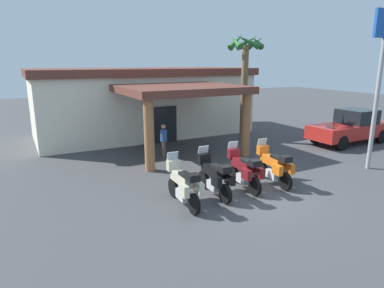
{
  "coord_description": "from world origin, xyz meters",
  "views": [
    {
      "loc": [
        -6.92,
        -9.02,
        4.56
      ],
      "look_at": [
        -0.81,
        3.18,
        1.2
      ],
      "focal_mm": 31.04,
      "sensor_mm": 36.0,
      "label": 1
    }
  ],
  "objects_px": {
    "pedestrian": "(164,139)",
    "palm_tree_near_portico": "(245,65)",
    "motorcycle_cream": "(183,185)",
    "motorcycle_orange": "(274,166)",
    "motel_building": "(145,101)",
    "motorcycle_maroon": "(244,170)",
    "roadside_sign": "(381,65)",
    "pickup_truck_red": "(351,127)",
    "motorcycle_black": "(214,176)"
  },
  "relations": [
    {
      "from": "pedestrian",
      "to": "palm_tree_near_portico",
      "type": "relative_size",
      "value": 0.27
    },
    {
      "from": "motorcycle_cream",
      "to": "motorcycle_orange",
      "type": "xyz_separation_m",
      "value": [
        3.96,
        0.27,
        0.0
      ]
    },
    {
      "from": "motel_building",
      "to": "motorcycle_maroon",
      "type": "distance_m",
      "value": 10.86
    },
    {
      "from": "pedestrian",
      "to": "motorcycle_maroon",
      "type": "bearing_deg",
      "value": -44.94
    },
    {
      "from": "palm_tree_near_portico",
      "to": "motorcycle_orange",
      "type": "bearing_deg",
      "value": -115.97
    },
    {
      "from": "motel_building",
      "to": "motorcycle_cream",
      "type": "xyz_separation_m",
      "value": [
        -2.56,
        -11.14,
        -1.46
      ]
    },
    {
      "from": "motorcycle_maroon",
      "to": "palm_tree_near_portico",
      "type": "xyz_separation_m",
      "value": [
        4.55,
        6.52,
        3.72
      ]
    },
    {
      "from": "motel_building",
      "to": "roadside_sign",
      "type": "relative_size",
      "value": 2.08
    },
    {
      "from": "motorcycle_maroon",
      "to": "pickup_truck_red",
      "type": "xyz_separation_m",
      "value": [
        9.67,
        3.1,
        0.24
      ]
    },
    {
      "from": "motorcycle_cream",
      "to": "motorcycle_orange",
      "type": "distance_m",
      "value": 3.97
    },
    {
      "from": "motorcycle_cream",
      "to": "pedestrian",
      "type": "relative_size",
      "value": 1.32
    },
    {
      "from": "motorcycle_cream",
      "to": "motorcycle_black",
      "type": "bearing_deg",
      "value": -78.86
    },
    {
      "from": "motorcycle_cream",
      "to": "motorcycle_maroon",
      "type": "height_order",
      "value": "same"
    },
    {
      "from": "motorcycle_black",
      "to": "roadside_sign",
      "type": "xyz_separation_m",
      "value": [
        7.64,
        -0.39,
        3.75
      ]
    },
    {
      "from": "pedestrian",
      "to": "roadside_sign",
      "type": "distance_m",
      "value": 9.95
    },
    {
      "from": "motorcycle_black",
      "to": "palm_tree_near_portico",
      "type": "distance_m",
      "value": 9.6
    },
    {
      "from": "motorcycle_orange",
      "to": "pickup_truck_red",
      "type": "height_order",
      "value": "pickup_truck_red"
    },
    {
      "from": "motorcycle_maroon",
      "to": "palm_tree_near_portico",
      "type": "height_order",
      "value": "palm_tree_near_portico"
    },
    {
      "from": "motel_building",
      "to": "motorcycle_black",
      "type": "xyz_separation_m",
      "value": [
        -1.24,
        -10.88,
        -1.46
      ]
    },
    {
      "from": "motorcycle_black",
      "to": "pickup_truck_red",
      "type": "xyz_separation_m",
      "value": [
        10.99,
        3.22,
        0.24
      ]
    },
    {
      "from": "motorcycle_maroon",
      "to": "palm_tree_near_portico",
      "type": "relative_size",
      "value": 0.35
    },
    {
      "from": "motorcycle_black",
      "to": "motorcycle_orange",
      "type": "bearing_deg",
      "value": -88.71
    },
    {
      "from": "motorcycle_cream",
      "to": "motorcycle_maroon",
      "type": "distance_m",
      "value": 2.67
    },
    {
      "from": "motorcycle_black",
      "to": "palm_tree_near_portico",
      "type": "relative_size",
      "value": 0.35
    },
    {
      "from": "motorcycle_black",
      "to": "roadside_sign",
      "type": "bearing_deg",
      "value": -91.95
    },
    {
      "from": "motorcycle_cream",
      "to": "roadside_sign",
      "type": "bearing_deg",
      "value": -90.88
    },
    {
      "from": "motorcycle_maroon",
      "to": "motorcycle_orange",
      "type": "distance_m",
      "value": 1.32
    },
    {
      "from": "motorcycle_cream",
      "to": "pedestrian",
      "type": "distance_m",
      "value": 5.7
    },
    {
      "from": "motel_building",
      "to": "roadside_sign",
      "type": "bearing_deg",
      "value": -62.1
    },
    {
      "from": "motorcycle_maroon",
      "to": "pedestrian",
      "type": "height_order",
      "value": "pedestrian"
    },
    {
      "from": "motel_building",
      "to": "motorcycle_black",
      "type": "distance_m",
      "value": 11.04
    },
    {
      "from": "motorcycle_maroon",
      "to": "roadside_sign",
      "type": "xyz_separation_m",
      "value": [
        6.32,
        -0.5,
        3.75
      ]
    },
    {
      "from": "motorcycle_black",
      "to": "pedestrian",
      "type": "relative_size",
      "value": 1.32
    },
    {
      "from": "motel_building",
      "to": "motorcycle_maroon",
      "type": "xyz_separation_m",
      "value": [
        0.08,
        -10.77,
        -1.46
      ]
    },
    {
      "from": "motorcycle_maroon",
      "to": "motorcycle_orange",
      "type": "xyz_separation_m",
      "value": [
        1.32,
        -0.1,
        0.0
      ]
    },
    {
      "from": "motorcycle_black",
      "to": "motorcycle_maroon",
      "type": "xyz_separation_m",
      "value": [
        1.32,
        0.11,
        0.0
      ]
    },
    {
      "from": "motorcycle_orange",
      "to": "motorcycle_cream",
      "type": "bearing_deg",
      "value": 98.74
    },
    {
      "from": "palm_tree_near_portico",
      "to": "roadside_sign",
      "type": "relative_size",
      "value": 0.95
    },
    {
      "from": "pickup_truck_red",
      "to": "motorcycle_black",
      "type": "bearing_deg",
      "value": -165.48
    },
    {
      "from": "motorcycle_black",
      "to": "motorcycle_maroon",
      "type": "relative_size",
      "value": 1.0
    },
    {
      "from": "motorcycle_orange",
      "to": "pedestrian",
      "type": "relative_size",
      "value": 1.32
    },
    {
      "from": "motorcycle_cream",
      "to": "palm_tree_near_portico",
      "type": "height_order",
      "value": "palm_tree_near_portico"
    },
    {
      "from": "motorcycle_black",
      "to": "roadside_sign",
      "type": "relative_size",
      "value": 0.33
    },
    {
      "from": "motel_building",
      "to": "motorcycle_cream",
      "type": "bearing_deg",
      "value": -104.63
    },
    {
      "from": "motorcycle_orange",
      "to": "roadside_sign",
      "type": "xyz_separation_m",
      "value": [
        5.0,
        -0.41,
        3.75
      ]
    },
    {
      "from": "motorcycle_black",
      "to": "pickup_truck_red",
      "type": "height_order",
      "value": "pickup_truck_red"
    },
    {
      "from": "palm_tree_near_portico",
      "to": "pedestrian",
      "type": "bearing_deg",
      "value": -166.01
    },
    {
      "from": "motorcycle_cream",
      "to": "motorcycle_black",
      "type": "height_order",
      "value": "same"
    },
    {
      "from": "motorcycle_orange",
      "to": "pickup_truck_red",
      "type": "relative_size",
      "value": 0.42
    },
    {
      "from": "motorcycle_maroon",
      "to": "pickup_truck_red",
      "type": "bearing_deg",
      "value": -68.4
    }
  ]
}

